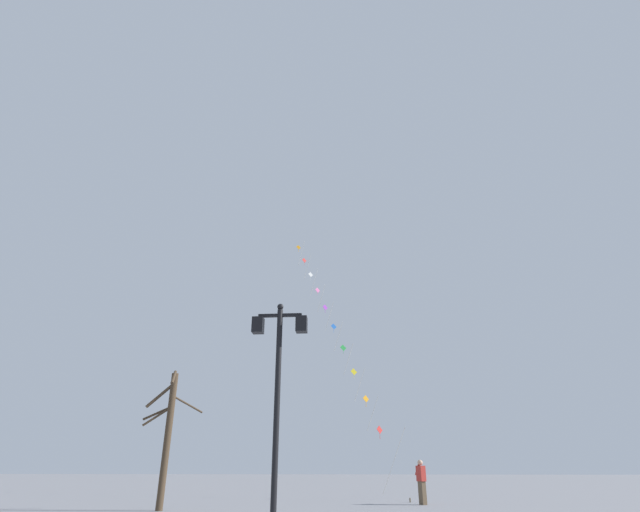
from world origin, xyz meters
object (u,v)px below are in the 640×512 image
(twin_lantern_lamp_post, at_px, (278,368))
(kite_flyer, at_px, (421,481))
(bare_tree, at_px, (167,432))
(kite_train, at_px, (335,329))

(twin_lantern_lamp_post, distance_m, kite_flyer, 11.93)
(twin_lantern_lamp_post, distance_m, bare_tree, 8.84)
(kite_flyer, relative_size, bare_tree, 0.35)
(kite_train, relative_size, bare_tree, 3.67)
(kite_flyer, bearing_deg, bare_tree, 83.01)
(bare_tree, bearing_deg, twin_lantern_lamp_post, -52.80)
(bare_tree, bearing_deg, kite_flyer, 20.81)
(twin_lantern_lamp_post, relative_size, bare_tree, 1.07)
(kite_train, distance_m, kite_flyer, 12.06)
(kite_train, bearing_deg, kite_flyer, -62.55)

